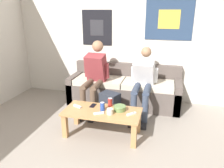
{
  "coord_description": "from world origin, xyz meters",
  "views": [
    {
      "loc": [
        0.75,
        -1.36,
        1.75
      ],
      "look_at": [
        -0.05,
        1.74,
        0.65
      ],
      "focal_mm": 35.0,
      "sensor_mm": 36.0,
      "label": 1
    }
  ],
  "objects_px": {
    "coffee_table": "(102,115)",
    "person_seated_adult": "(95,74)",
    "game_controller_near_right": "(99,113)",
    "couch": "(124,90)",
    "ceramic_bowl": "(120,108)",
    "game_controller_near_left": "(132,114)",
    "pillar_candle": "(110,111)",
    "backpack": "(110,106)",
    "drink_can_red": "(110,102)",
    "person_seated_teen": "(143,80)",
    "game_controller_far_center": "(77,106)",
    "cell_phone": "(93,105)",
    "drink_can_blue": "(102,106)"
  },
  "relations": [
    {
      "from": "ceramic_bowl",
      "to": "game_controller_far_center",
      "type": "relative_size",
      "value": 1.24
    },
    {
      "from": "couch",
      "to": "drink_can_red",
      "type": "height_order",
      "value": "couch"
    },
    {
      "from": "game_controller_near_left",
      "to": "game_controller_near_right",
      "type": "bearing_deg",
      "value": -168.04
    },
    {
      "from": "game_controller_near_left",
      "to": "game_controller_near_right",
      "type": "relative_size",
      "value": 0.91
    },
    {
      "from": "ceramic_bowl",
      "to": "drink_can_red",
      "type": "distance_m",
      "value": 0.21
    },
    {
      "from": "person_seated_adult",
      "to": "drink_can_red",
      "type": "bearing_deg",
      "value": -54.65
    },
    {
      "from": "backpack",
      "to": "drink_can_blue",
      "type": "height_order",
      "value": "drink_can_blue"
    },
    {
      "from": "couch",
      "to": "coffee_table",
      "type": "height_order",
      "value": "couch"
    },
    {
      "from": "drink_can_red",
      "to": "game_controller_near_left",
      "type": "distance_m",
      "value": 0.42
    },
    {
      "from": "pillar_candle",
      "to": "game_controller_near_right",
      "type": "distance_m",
      "value": 0.16
    },
    {
      "from": "pillar_candle",
      "to": "game_controller_far_center",
      "type": "distance_m",
      "value": 0.54
    },
    {
      "from": "pillar_candle",
      "to": "backpack",
      "type": "bearing_deg",
      "value": 105.61
    },
    {
      "from": "drink_can_red",
      "to": "coffee_table",
      "type": "bearing_deg",
      "value": -109.38
    },
    {
      "from": "couch",
      "to": "cell_phone",
      "type": "distance_m",
      "value": 1.09
    },
    {
      "from": "person_seated_teen",
      "to": "ceramic_bowl",
      "type": "bearing_deg",
      "value": -106.68
    },
    {
      "from": "cell_phone",
      "to": "drink_can_red",
      "type": "bearing_deg",
      "value": 13.79
    },
    {
      "from": "cell_phone",
      "to": "person_seated_teen",
      "type": "bearing_deg",
      "value": 47.81
    },
    {
      "from": "game_controller_near_left",
      "to": "game_controller_near_right",
      "type": "distance_m",
      "value": 0.45
    },
    {
      "from": "drink_can_blue",
      "to": "person_seated_adult",
      "type": "bearing_deg",
      "value": 115.5
    },
    {
      "from": "backpack",
      "to": "ceramic_bowl",
      "type": "bearing_deg",
      "value": -58.86
    },
    {
      "from": "pillar_candle",
      "to": "game_controller_far_center",
      "type": "xyz_separation_m",
      "value": [
        -0.53,
        0.1,
        -0.03
      ]
    },
    {
      "from": "pillar_candle",
      "to": "drink_can_red",
      "type": "height_order",
      "value": "drink_can_red"
    },
    {
      "from": "pillar_candle",
      "to": "drink_can_blue",
      "type": "relative_size",
      "value": 0.75
    },
    {
      "from": "couch",
      "to": "person_seated_teen",
      "type": "distance_m",
      "value": 0.62
    },
    {
      "from": "person_seated_teen",
      "to": "game_controller_near_left",
      "type": "xyz_separation_m",
      "value": [
        -0.05,
        -0.86,
        -0.23
      ]
    },
    {
      "from": "backpack",
      "to": "drink_can_red",
      "type": "xyz_separation_m",
      "value": [
        0.1,
        -0.34,
        0.23
      ]
    },
    {
      "from": "couch",
      "to": "drink_can_blue",
      "type": "distance_m",
      "value": 1.18
    },
    {
      "from": "pillar_candle",
      "to": "game_controller_near_right",
      "type": "bearing_deg",
      "value": -165.9
    },
    {
      "from": "cell_phone",
      "to": "backpack",
      "type": "bearing_deg",
      "value": 69.56
    },
    {
      "from": "couch",
      "to": "coffee_table",
      "type": "relative_size",
      "value": 1.91
    },
    {
      "from": "person_seated_teen",
      "to": "game_controller_far_center",
      "type": "xyz_separation_m",
      "value": [
        -0.86,
        -0.82,
        -0.23
      ]
    },
    {
      "from": "coffee_table",
      "to": "person_seated_adult",
      "type": "distance_m",
      "value": 0.99
    },
    {
      "from": "drink_can_blue",
      "to": "game_controller_far_center",
      "type": "bearing_deg",
      "value": 177.53
    },
    {
      "from": "pillar_candle",
      "to": "drink_can_red",
      "type": "bearing_deg",
      "value": 104.12
    },
    {
      "from": "coffee_table",
      "to": "pillar_candle",
      "type": "distance_m",
      "value": 0.19
    },
    {
      "from": "ceramic_bowl",
      "to": "game_controller_near_left",
      "type": "xyz_separation_m",
      "value": [
        0.19,
        -0.09,
        -0.03
      ]
    },
    {
      "from": "person_seated_adult",
      "to": "game_controller_near_right",
      "type": "xyz_separation_m",
      "value": [
        0.37,
        -0.94,
        -0.28
      ]
    },
    {
      "from": "person_seated_teen",
      "to": "game_controller_near_right",
      "type": "bearing_deg",
      "value": -117.0
    },
    {
      "from": "game_controller_near_right",
      "to": "couch",
      "type": "bearing_deg",
      "value": 85.81
    },
    {
      "from": "ceramic_bowl",
      "to": "pillar_candle",
      "type": "height_order",
      "value": "pillar_candle"
    },
    {
      "from": "couch",
      "to": "pillar_candle",
      "type": "relative_size",
      "value": 22.54
    },
    {
      "from": "couch",
      "to": "coffee_table",
      "type": "distance_m",
      "value": 1.19
    },
    {
      "from": "person_seated_teen",
      "to": "cell_phone",
      "type": "bearing_deg",
      "value": -132.19
    },
    {
      "from": "pillar_candle",
      "to": "game_controller_near_left",
      "type": "xyz_separation_m",
      "value": [
        0.29,
        0.06,
        -0.03
      ]
    },
    {
      "from": "person_seated_adult",
      "to": "drink_can_red",
      "type": "xyz_separation_m",
      "value": [
        0.46,
        -0.65,
        -0.23
      ]
    },
    {
      "from": "person_seated_teen",
      "to": "drink_can_red",
      "type": "xyz_separation_m",
      "value": [
        -0.4,
        -0.66,
        -0.18
      ]
    },
    {
      "from": "backpack",
      "to": "drink_can_red",
      "type": "relative_size",
      "value": 3.59
    },
    {
      "from": "coffee_table",
      "to": "game_controller_near_left",
      "type": "bearing_deg",
      "value": -1.86
    },
    {
      "from": "drink_can_blue",
      "to": "cell_phone",
      "type": "xyz_separation_m",
      "value": [
        -0.18,
        0.11,
        -0.06
      ]
    },
    {
      "from": "couch",
      "to": "cell_phone",
      "type": "height_order",
      "value": "couch"
    }
  ]
}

